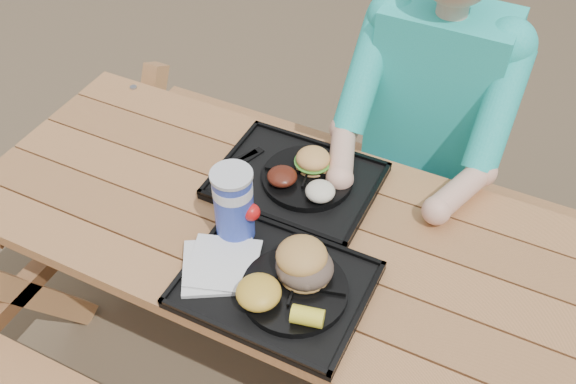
% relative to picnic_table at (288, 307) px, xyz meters
% --- Properties ---
extents(ground, '(60.00, 60.00, 0.00)m').
position_rel_picnic_table_xyz_m(ground, '(0.00, 0.00, -0.38)').
color(ground, '#999999').
rests_on(ground, ground).
extents(picnic_table, '(1.80, 1.49, 0.75)m').
position_rel_picnic_table_xyz_m(picnic_table, '(0.00, 0.00, 0.00)').
color(picnic_table, '#999999').
rests_on(picnic_table, ground).
extents(tray_near, '(0.45, 0.35, 0.02)m').
position_rel_picnic_table_xyz_m(tray_near, '(0.06, -0.20, 0.39)').
color(tray_near, black).
rests_on(tray_near, picnic_table).
extents(tray_far, '(0.45, 0.35, 0.02)m').
position_rel_picnic_table_xyz_m(tray_far, '(-0.05, 0.16, 0.39)').
color(tray_far, black).
rests_on(tray_far, picnic_table).
extents(plate_near, '(0.26, 0.26, 0.02)m').
position_rel_picnic_table_xyz_m(plate_near, '(0.12, -0.20, 0.41)').
color(plate_near, black).
rests_on(plate_near, tray_near).
extents(plate_far, '(0.26, 0.26, 0.02)m').
position_rel_picnic_table_xyz_m(plate_far, '(-0.02, 0.17, 0.41)').
color(plate_far, black).
rests_on(plate_far, tray_far).
extents(napkin_stack, '(0.24, 0.24, 0.02)m').
position_rel_picnic_table_xyz_m(napkin_stack, '(-0.09, -0.22, 0.40)').
color(napkin_stack, silver).
rests_on(napkin_stack, tray_near).
extents(soda_cup, '(0.10, 0.10, 0.20)m').
position_rel_picnic_table_xyz_m(soda_cup, '(-0.10, -0.10, 0.50)').
color(soda_cup, '#152CA4').
rests_on(soda_cup, tray_near).
extents(condiment_bbq, '(0.05, 0.05, 0.03)m').
position_rel_picnic_table_xyz_m(condiment_bbq, '(0.06, -0.07, 0.41)').
color(condiment_bbq, black).
rests_on(condiment_bbq, tray_near).
extents(condiment_mustard, '(0.04, 0.04, 0.03)m').
position_rel_picnic_table_xyz_m(condiment_mustard, '(0.13, -0.08, 0.41)').
color(condiment_mustard, yellow).
rests_on(condiment_mustard, tray_near).
extents(sandwich, '(0.13, 0.13, 0.14)m').
position_rel_picnic_table_xyz_m(sandwich, '(0.12, -0.16, 0.48)').
color(sandwich, '#C08844').
rests_on(sandwich, plate_near).
extents(mac_cheese, '(0.11, 0.11, 0.05)m').
position_rel_picnic_table_xyz_m(mac_cheese, '(0.06, -0.27, 0.44)').
color(mac_cheese, gold).
rests_on(mac_cheese, plate_near).
extents(corn_cob, '(0.09, 0.09, 0.04)m').
position_rel_picnic_table_xyz_m(corn_cob, '(0.19, -0.28, 0.44)').
color(corn_cob, yellow).
rests_on(corn_cob, plate_near).
extents(cutlery_far, '(0.07, 0.14, 0.01)m').
position_rel_picnic_table_xyz_m(cutlery_far, '(-0.22, 0.16, 0.40)').
color(cutlery_far, black).
rests_on(cutlery_far, tray_far).
extents(burger, '(0.10, 0.10, 0.09)m').
position_rel_picnic_table_xyz_m(burger, '(-0.02, 0.20, 0.46)').
color(burger, '#D9954C').
rests_on(burger, plate_far).
extents(baked_beans, '(0.08, 0.08, 0.04)m').
position_rel_picnic_table_xyz_m(baked_beans, '(-0.07, 0.11, 0.43)').
color(baked_beans, '#4E1A0F').
rests_on(baked_beans, plate_far).
extents(potato_salad, '(0.08, 0.08, 0.05)m').
position_rel_picnic_table_xyz_m(potato_salad, '(0.05, 0.10, 0.44)').
color(potato_salad, beige).
rests_on(potato_salad, plate_far).
extents(diner, '(0.48, 0.84, 1.28)m').
position_rel_picnic_table_xyz_m(diner, '(0.21, 0.61, 0.27)').
color(diner, '#1CC4C0').
rests_on(diner, ground).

